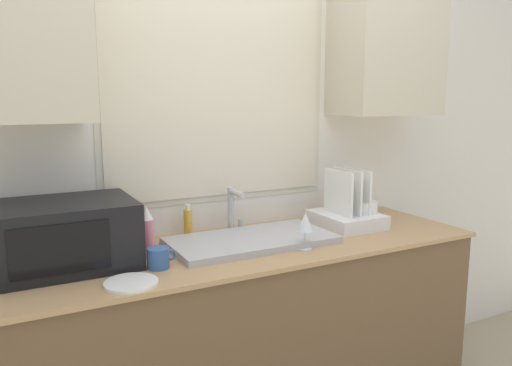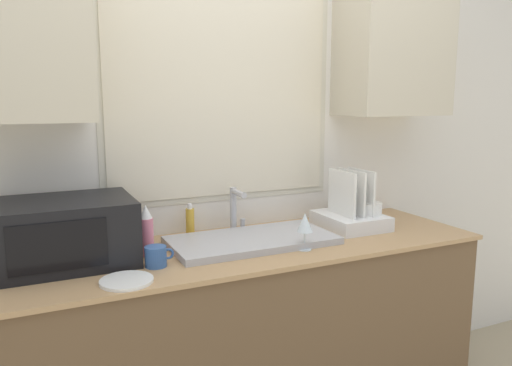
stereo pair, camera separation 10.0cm
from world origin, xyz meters
TOP-DOWN VIEW (x-y plane):
  - countertop at (0.00, 0.32)m, footprint 2.12×0.67m
  - wall_back at (0.00, 0.63)m, footprint 6.00×0.38m
  - sink_basin at (0.02, 0.33)m, footprint 0.73×0.37m
  - faucet at (0.02, 0.53)m, footprint 0.08×0.15m
  - microwave at (-0.75, 0.40)m, footprint 0.51×0.40m
  - dish_rack at (0.58, 0.37)m, footprint 0.28×0.33m
  - spray_bottle at (-0.45, 0.36)m, footprint 0.06×0.06m
  - soap_bottle at (-0.19, 0.57)m, footprint 0.04×0.04m
  - mug_near_sink at (-0.45, 0.21)m, footprint 0.11×0.08m
  - wine_glass at (0.18, 0.15)m, footprint 0.07×0.07m
  - small_plate at (-0.58, 0.08)m, footprint 0.19×0.19m

SIDE VIEW (x-z plane):
  - countertop at x=0.00m, z-range 0.00..0.93m
  - small_plate at x=-0.58m, z-range 0.93..0.95m
  - sink_basin at x=0.02m, z-range 0.93..0.96m
  - mug_near_sink at x=-0.45m, z-range 0.93..1.01m
  - soap_bottle at x=-0.19m, z-range 0.93..1.08m
  - dish_rack at x=0.58m, z-range 0.86..1.15m
  - spray_bottle at x=-0.45m, z-range 0.93..1.14m
  - wine_glass at x=0.18m, z-range 0.97..1.13m
  - microwave at x=-0.75m, z-range 0.93..1.19m
  - faucet at x=0.02m, z-range 0.95..1.17m
  - wall_back at x=0.00m, z-range 0.12..2.72m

